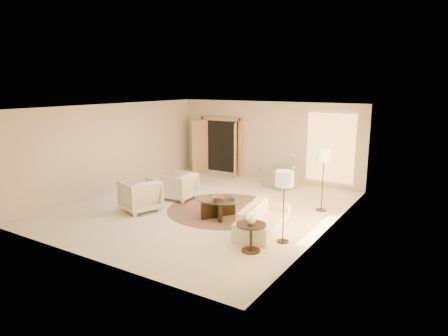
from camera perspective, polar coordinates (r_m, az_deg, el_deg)
The scene contains 18 objects.
room at distance 10.98m, azimuth -2.88°, elevation 1.38°, with size 7.04×8.04×2.83m.
windows_right at distance 9.59m, azimuth 14.69°, elevation -0.85°, with size 0.10×6.40×2.40m, color #F0AF60, non-canonical shape.
window_back_corner at distance 13.55m, azimuth 14.94°, elevation 2.80°, with size 1.70×0.10×2.40m, color #F0AF60, non-canonical shape.
curtains_right at distance 10.46m, azimuth 15.89°, elevation -0.15°, with size 0.06×5.20×2.60m, color beige, non-canonical shape.
french_doors at distance 15.21m, azimuth -0.57°, elevation 3.10°, with size 1.95×0.66×2.16m.
area_rug at distance 11.08m, azimuth 0.19°, elevation -5.95°, with size 3.20×3.20×0.01m, color #3F281E.
sofa at distance 9.55m, azimuth 5.63°, elevation -7.12°, with size 2.07×0.81×0.60m, color silver.
armchair_left at distance 12.03m, azimuth -6.46°, elevation -2.41°, with size 0.86×0.80×0.88m, color silver.
armchair_right at distance 11.10m, azimuth -11.91°, elevation -3.64°, with size 0.92×0.87×0.95m, color silver.
accent_chair at distance 13.42m, azimuth 7.85°, elevation -0.96°, with size 1.00×0.65×0.87m, color gray.
coffee_table at distance 10.40m, azimuth -0.82°, elevation -5.45°, with size 1.42×1.42×0.48m.
end_table at distance 8.34m, azimuth 3.89°, elevation -9.21°, with size 0.63×0.63×0.59m.
side_table at distance 13.57m, azimuth 9.76°, elevation -1.36°, with size 0.46×0.46×0.54m.
floor_lamp_near at distance 10.99m, azimuth 14.09°, elevation 1.48°, with size 0.42×0.42×1.74m.
floor_lamp_far at distance 8.60m, azimuth 8.63°, elevation -1.98°, with size 0.39×0.39×1.60m.
bowl at distance 10.34m, azimuth -0.83°, elevation -4.30°, with size 0.32×0.32×0.08m, color brown.
end_vase at distance 8.24m, azimuth 3.92°, elevation -7.42°, with size 0.18×0.18×0.19m, color silver.
side_vase at distance 13.50m, azimuth 9.81°, elevation -0.01°, with size 0.23×0.23×0.24m, color silver.
Camera 1 is at (6.16, -8.87, 3.42)m, focal length 32.00 mm.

